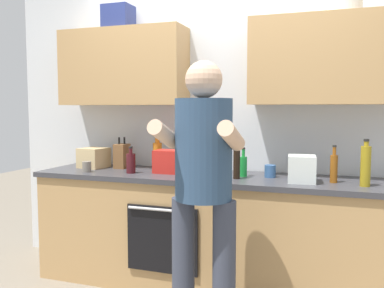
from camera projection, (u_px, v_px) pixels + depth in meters
ground_plane at (210, 287)px, 3.36m from camera, size 12.00×12.00×0.00m
back_wall_unit at (220, 100)px, 3.49m from camera, size 4.00×0.38×2.50m
counter at (210, 231)px, 3.32m from camera, size 2.84×0.67×0.90m
person_standing at (203, 178)px, 2.50m from camera, size 0.49×0.45×1.70m
bottle_soy at (237, 160)px, 3.10m from camera, size 0.05×0.05×0.33m
bottle_syrup at (334, 168)px, 2.94m from camera, size 0.05×0.05×0.26m
bottle_vinegar at (213, 156)px, 3.38m from camera, size 0.07×0.07×0.32m
bottle_juice at (157, 155)px, 3.58m from camera, size 0.08×0.08×0.29m
bottle_wine at (131, 163)px, 3.38m from camera, size 0.07×0.07×0.22m
bottle_oil at (366, 165)px, 2.80m from camera, size 0.07×0.07×0.32m
bottle_soda at (243, 166)px, 3.21m from camera, size 0.06×0.06×0.22m
cup_stoneware at (87, 167)px, 3.44m from camera, size 0.07×0.07×0.09m
cup_tea at (270, 171)px, 3.18m from camera, size 0.08×0.08×0.09m
knife_block at (122, 156)px, 3.66m from camera, size 0.10×0.14×0.27m
potted_herb at (191, 159)px, 3.18m from camera, size 0.15×0.15×0.26m
grocery_bag_bread at (94, 158)px, 3.70m from camera, size 0.24×0.25×0.17m
grocery_bag_crisps at (168, 161)px, 3.40m from camera, size 0.21×0.18×0.18m
grocery_bag_produce at (302, 169)px, 2.97m from camera, size 0.21×0.22×0.19m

